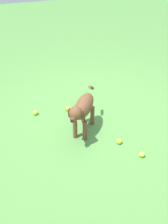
% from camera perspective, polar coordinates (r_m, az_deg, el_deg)
% --- Properties ---
extents(ground, '(14.00, 14.00, 0.00)m').
position_cam_1_polar(ground, '(3.48, 2.44, -1.38)').
color(ground, '#548C42').
extents(dog, '(0.68, 0.52, 0.55)m').
position_cam_1_polar(dog, '(3.02, -0.28, 0.74)').
color(dog, brown).
rests_on(dog, ground).
extents(tennis_ball_0, '(0.07, 0.07, 0.07)m').
position_cam_1_polar(tennis_ball_0, '(3.10, 7.83, -6.45)').
color(tennis_ball_0, '#CADE2B').
rests_on(tennis_ball_0, ground).
extents(tennis_ball_1, '(0.07, 0.07, 0.07)m').
position_cam_1_polar(tennis_ball_1, '(3.61, -3.67, 0.77)').
color(tennis_ball_1, yellow).
rests_on(tennis_ball_1, ground).
extents(tennis_ball_2, '(0.07, 0.07, 0.07)m').
position_cam_1_polar(tennis_ball_2, '(2.99, 12.74, -9.15)').
color(tennis_ball_2, '#CBDE3C').
rests_on(tennis_ball_2, ground).
extents(tennis_ball_3, '(0.07, 0.07, 0.07)m').
position_cam_1_polar(tennis_ball_3, '(3.59, -10.72, -0.14)').
color(tennis_ball_3, '#CADB31').
rests_on(tennis_ball_3, ground).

